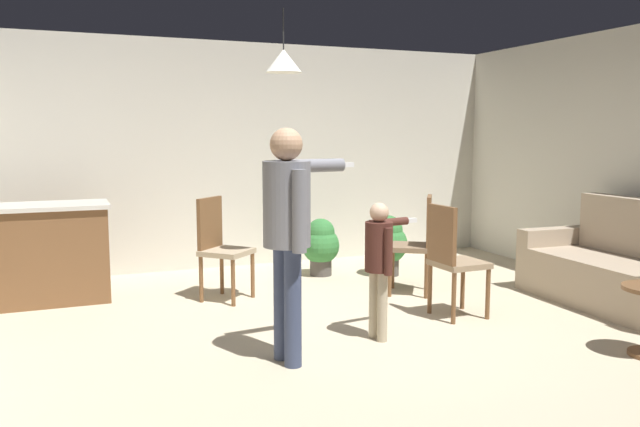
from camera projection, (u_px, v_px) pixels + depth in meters
ground at (374, 338)px, 5.07m from camera, size 7.68×7.68×0.00m
wall_back at (257, 155)px, 7.84m from camera, size 6.40×0.10×2.70m
couch_floral at (619, 271)px, 6.01m from camera, size 0.91×1.83×1.00m
kitchen_counter at (41, 253)px, 6.10m from camera, size 1.26×0.66×0.95m
person_adult at (289, 219)px, 4.42m from camera, size 0.79×0.54×1.66m
person_child at (380, 255)px, 4.97m from camera, size 0.55×0.36×1.09m
dining_chair_by_counter at (452, 256)px, 5.59m from camera, size 0.43×0.43×1.00m
dining_chair_near_wall at (417, 240)px, 6.43m from camera, size 0.58×0.58×1.00m
dining_chair_centre_back at (220, 244)px, 6.21m from camera, size 0.59×0.59×1.00m
potted_plant_corner at (321, 244)px, 7.29m from camera, size 0.43×0.43×0.66m
potted_plant_by_wall at (388, 242)px, 7.29m from camera, size 0.45×0.45×0.69m
ceiling_light_pendant at (284, 61)px, 5.59m from camera, size 0.32×0.32×0.55m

